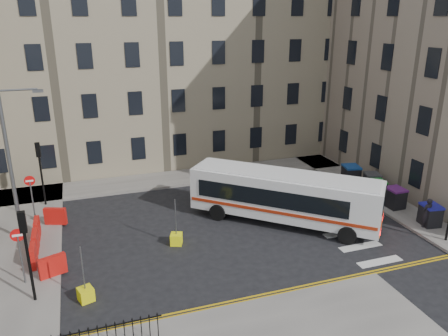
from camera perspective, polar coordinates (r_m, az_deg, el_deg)
ground at (r=26.11m, az=4.50°, el=-7.08°), size 120.00×120.00×0.00m
pavement_north at (r=32.32m, az=-11.47°, el=-1.96°), size 36.00×3.20×0.15m
pavement_east at (r=33.44m, az=16.08°, el=-1.62°), size 2.40×26.00×0.15m
pavement_west at (r=25.59m, az=-27.23°, el=-9.73°), size 6.00×22.00×0.15m
terrace_north at (r=37.12m, az=-15.46°, el=14.04°), size 38.30×10.80×17.20m
traffic_light_nw at (r=29.35m, az=-22.91°, el=0.47°), size 0.28×0.22×4.10m
traffic_light_sw at (r=19.63m, az=-24.47°, el=-8.89°), size 0.28×0.22×4.10m
streetlamp at (r=24.76m, az=-26.16°, el=0.27°), size 0.50×0.22×8.14m
no_entry_north at (r=27.77m, az=-23.93°, el=-2.45°), size 0.60×0.08×3.00m
no_entry_south at (r=21.38m, az=-25.21°, el=-9.06°), size 0.60×0.08×3.00m
roadworks_barriers at (r=24.60m, az=-22.57°, el=-8.67°), size 1.66×6.26×1.00m
bus at (r=25.61m, az=7.80°, el=-3.53°), size 9.82×9.07×2.97m
wheelie_bin_a at (r=27.81m, az=25.33°, el=-5.55°), size 1.13×1.25×1.23m
wheelie_bin_b at (r=29.43m, az=21.44°, el=-3.62°), size 1.00×1.15×1.26m
wheelie_bin_c at (r=30.66m, az=19.38°, el=-2.56°), size 1.09×1.20×1.16m
wheelie_bin_d at (r=31.71m, az=18.73°, el=-1.71°), size 1.26×1.35×1.22m
wheelie_bin_e at (r=32.40m, az=16.23°, el=-0.87°), size 1.31×1.44×1.37m
pedestrian at (r=27.32m, az=25.00°, el=-5.34°), size 0.66×0.46×1.75m
bollard_yellow at (r=23.71m, az=-6.24°, el=-9.21°), size 0.77×0.77×0.60m
bollard_chevron at (r=20.29m, az=-17.60°, el=-15.46°), size 0.76×0.76×0.60m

